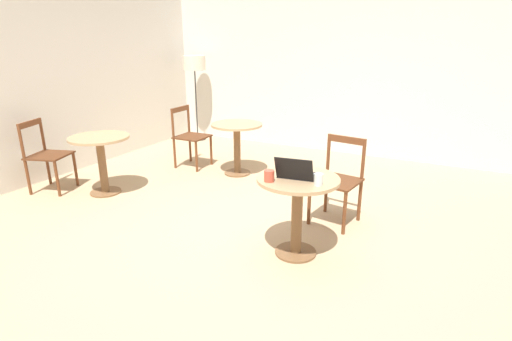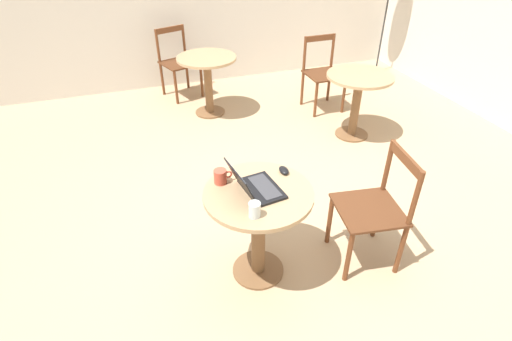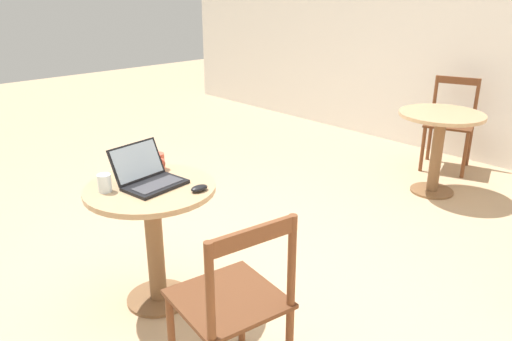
{
  "view_description": "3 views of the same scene",
  "coord_description": "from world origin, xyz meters",
  "views": [
    {
      "loc": [
        -3.26,
        -1.7,
        1.85
      ],
      "look_at": [
        -0.02,
        -0.03,
        0.63
      ],
      "focal_mm": 28.0,
      "sensor_mm": 36.0,
      "label": 1
    },
    {
      "loc": [
        -0.93,
        -2.46,
        2.26
      ],
      "look_at": [
        -0.12,
        -0.07,
        0.54
      ],
      "focal_mm": 28.0,
      "sensor_mm": 36.0,
      "label": 2
    },
    {
      "loc": [
        1.94,
        -1.84,
        1.75
      ],
      "look_at": [
        -0.13,
        0.1,
        0.68
      ],
      "focal_mm": 35.0,
      "sensor_mm": 36.0,
      "label": 3
    }
  ],
  "objects": [
    {
      "name": "laptop",
      "position": [
        -0.28,
        -0.55,
        0.77
      ],
      "size": [
        0.33,
        0.35,
        0.21
      ],
      "color": "black",
      "rests_on": "cafe_table_near"
    },
    {
      "name": "wall_back",
      "position": [
        0.0,
        3.23,
        1.35
      ],
      "size": [
        9.4,
        0.06,
        2.7
      ],
      "color": "silver",
      "rests_on": "ground_plane"
    },
    {
      "name": "ground_plane",
      "position": [
        0.0,
        0.0,
        0.0
      ],
      "size": [
        16.0,
        16.0,
        0.0
      ],
      "primitive_type": "plane",
      "color": "tan"
    },
    {
      "name": "cafe_table_far",
      "position": [
        0.02,
        2.12,
        0.54
      ],
      "size": [
        0.71,
        0.71,
        0.72
      ],
      "color": "brown",
      "rests_on": "ground_plane"
    },
    {
      "name": "chair_far_back",
      "position": [
        -0.22,
        2.81,
        0.46
      ],
      "size": [
        0.56,
        0.56,
        0.89
      ],
      "color": "brown",
      "rests_on": "ground_plane"
    },
    {
      "name": "mug",
      "position": [
        -0.46,
        -0.38,
        0.77
      ],
      "size": [
        0.12,
        0.08,
        0.1
      ],
      "color": "#C64C38",
      "rests_on": "cafe_table_near"
    },
    {
      "name": "drinking_glass",
      "position": [
        -0.36,
        -0.77,
        0.77
      ],
      "size": [
        0.07,
        0.07,
        0.1
      ],
      "color": "silver",
      "rests_on": "cafe_table_near"
    },
    {
      "name": "mouse",
      "position": [
        -0.03,
        -0.4,
        0.74
      ],
      "size": [
        0.06,
        0.1,
        0.03
      ],
      "color": "black",
      "rests_on": "cafe_table_near"
    },
    {
      "name": "cafe_table_near",
      "position": [
        -0.27,
        -0.56,
        0.54
      ],
      "size": [
        0.71,
        0.71,
        0.72
      ],
      "color": "brown",
      "rests_on": "ground_plane"
    },
    {
      "name": "chair_near_right",
      "position": [
        0.56,
        -0.68,
        0.46
      ],
      "size": [
        0.5,
        0.5,
        0.89
      ],
      "color": "brown",
      "rests_on": "ground_plane"
    }
  ]
}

